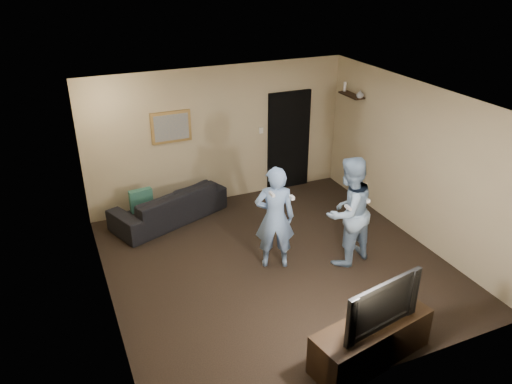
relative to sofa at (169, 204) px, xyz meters
name	(u,v)px	position (x,y,z in m)	size (l,w,h in m)	color
ground	(275,263)	(1.14, -2.07, -0.30)	(5.00, 5.00, 0.00)	black
ceiling	(279,101)	(1.14, -2.07, 2.30)	(5.00, 5.00, 0.04)	silver
wall_back	(219,136)	(1.14, 0.43, 1.00)	(5.00, 0.04, 2.60)	tan
wall_front	(381,283)	(1.14, -4.57, 1.00)	(5.00, 0.04, 2.60)	tan
wall_left	(100,222)	(-1.36, -2.07, 1.00)	(0.04, 5.00, 2.60)	tan
wall_right	(415,162)	(3.64, -2.07, 1.00)	(0.04, 5.00, 2.60)	tan
sofa	(169,204)	(0.00, 0.00, 0.00)	(2.08, 0.81, 0.61)	black
throw_pillow	(141,200)	(-0.48, 0.00, 0.18)	(0.40, 0.13, 0.40)	#1B5245
painting_frame	(171,127)	(0.24, 0.40, 1.30)	(0.72, 0.05, 0.57)	olive
painting_canvas	(171,127)	(0.24, 0.38, 1.30)	(0.62, 0.01, 0.47)	slate
doorway	(289,141)	(2.59, 0.40, 0.70)	(0.90, 0.06, 2.00)	black
light_switch	(261,130)	(1.99, 0.40, 1.00)	(0.08, 0.02, 0.12)	silver
wall_shelf	(351,95)	(3.53, -0.27, 1.69)	(0.20, 0.60, 0.03)	black
shelf_vase	(360,94)	(3.53, -0.54, 1.77)	(0.14, 0.14, 0.14)	#9E9EA2
shelf_figurine	(345,87)	(3.53, -0.03, 1.79)	(0.06, 0.06, 0.18)	silver
tv_console	(371,342)	(1.31, -4.33, -0.05)	(1.55, 0.50, 0.55)	black
television	(376,301)	(1.31, -4.33, 0.54)	(1.10, 0.14, 0.63)	black
wii_player_left	(275,218)	(1.11, -2.08, 0.52)	(0.70, 0.59, 1.65)	#7192C4
wii_player_right	(348,212)	(2.17, -2.42, 0.57)	(0.99, 0.86, 1.74)	#83A1BF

